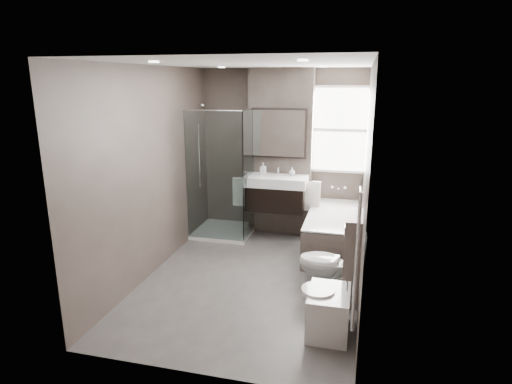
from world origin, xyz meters
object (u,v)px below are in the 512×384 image
(bathtub, at_px, (334,231))
(bidet, at_px, (328,311))
(vanity, at_px, (276,193))
(toilet, at_px, (330,264))

(bathtub, bearing_deg, bidet, -87.59)
(vanity, distance_m, toilet, 1.94)
(bathtub, relative_size, toilet, 2.12)
(vanity, relative_size, toilet, 1.26)
(toilet, bearing_deg, bidet, 9.88)
(vanity, xyz_separation_m, toilet, (0.97, -1.64, -0.36))
(toilet, relative_size, bidet, 1.33)
(bidet, bearing_deg, vanity, 112.63)
(bathtub, xyz_separation_m, toilet, (0.05, -1.32, 0.06))
(vanity, height_order, toilet, vanity)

